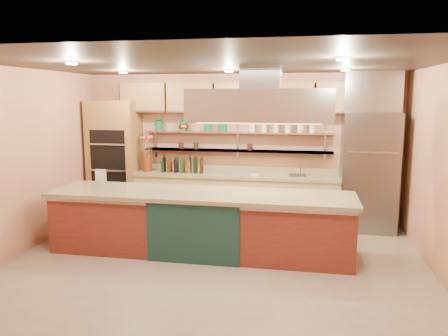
% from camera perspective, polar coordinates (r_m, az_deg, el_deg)
% --- Properties ---
extents(floor, '(6.00, 5.00, 0.02)m').
position_cam_1_polar(floor, '(6.40, -1.27, -12.53)').
color(floor, gray).
rests_on(floor, ground).
extents(ceiling, '(6.00, 5.00, 0.02)m').
position_cam_1_polar(ceiling, '(5.95, -1.37, 13.45)').
color(ceiling, black).
rests_on(ceiling, wall_back).
extents(wall_back, '(6.00, 0.04, 2.80)m').
position_cam_1_polar(wall_back, '(8.46, 2.15, 2.72)').
color(wall_back, tan).
rests_on(wall_back, floor).
extents(wall_front, '(6.00, 0.04, 2.80)m').
position_cam_1_polar(wall_front, '(3.66, -9.39, -6.19)').
color(wall_front, tan).
rests_on(wall_front, floor).
extents(wall_left, '(0.04, 5.00, 2.80)m').
position_cam_1_polar(wall_left, '(7.25, -25.23, 0.72)').
color(wall_left, tan).
rests_on(wall_left, floor).
extents(wall_right, '(0.04, 5.00, 2.80)m').
position_cam_1_polar(wall_right, '(6.16, 27.17, -0.79)').
color(wall_right, tan).
rests_on(wall_right, floor).
extents(oven_stack, '(0.95, 0.64, 2.30)m').
position_cam_1_polar(oven_stack, '(8.88, -14.02, 1.13)').
color(oven_stack, olive).
rests_on(oven_stack, floor).
extents(refrigerator, '(0.95, 0.72, 2.10)m').
position_cam_1_polar(refrigerator, '(8.14, 18.35, -0.50)').
color(refrigerator, slate).
rests_on(refrigerator, floor).
extents(back_counter, '(3.84, 0.64, 0.93)m').
position_cam_1_polar(back_counter, '(8.33, 1.47, -3.91)').
color(back_counter, tan).
rests_on(back_counter, floor).
extents(wall_shelf_lower, '(3.60, 0.26, 0.03)m').
position_cam_1_polar(wall_shelf_lower, '(8.34, 1.68, 2.28)').
color(wall_shelf_lower, '#A6A9AD').
rests_on(wall_shelf_lower, wall_back).
extents(wall_shelf_upper, '(3.60, 0.26, 0.03)m').
position_cam_1_polar(wall_shelf_upper, '(8.31, 1.69, 4.68)').
color(wall_shelf_upper, '#A6A9AD').
rests_on(wall_shelf_upper, wall_back).
extents(upper_cabinets, '(4.60, 0.36, 0.55)m').
position_cam_1_polar(upper_cabinets, '(8.22, 2.01, 9.17)').
color(upper_cabinets, olive).
rests_on(upper_cabinets, wall_back).
extents(range_hood, '(2.00, 1.00, 0.45)m').
position_cam_1_polar(range_hood, '(6.29, 4.85, 8.18)').
color(range_hood, '#A6A9AD').
rests_on(range_hood, ceiling).
extents(ceiling_downlights, '(4.00, 2.80, 0.02)m').
position_cam_1_polar(ceiling_downlights, '(6.15, -0.97, 13.04)').
color(ceiling_downlights, '#FFE5A5').
rests_on(ceiling_downlights, ceiling).
extents(island, '(4.52, 1.01, 0.94)m').
position_cam_1_polar(island, '(6.72, -3.08, -7.13)').
color(island, maroon).
rests_on(island, floor).
extents(flower_vase, '(0.21, 0.21, 0.32)m').
position_cam_1_polar(flower_vase, '(8.60, -10.01, 0.61)').
color(flower_vase, '#64230F').
rests_on(flower_vase, back_counter).
extents(oil_bottle_cluster, '(0.92, 0.55, 0.29)m').
position_cam_1_polar(oil_bottle_cluster, '(8.38, -5.43, 0.37)').
color(oil_bottle_cluster, black).
rests_on(oil_bottle_cluster, back_counter).
extents(kitchen_scale, '(0.18, 0.16, 0.08)m').
position_cam_1_polar(kitchen_scale, '(8.13, 4.03, -0.61)').
color(kitchen_scale, silver).
rests_on(kitchen_scale, back_counter).
extents(bar_faucet, '(0.03, 0.03, 0.20)m').
position_cam_1_polar(bar_faucet, '(8.17, 9.98, -0.27)').
color(bar_faucet, white).
rests_on(bar_faucet, back_counter).
extents(copper_kettle, '(0.25, 0.25, 0.16)m').
position_cam_1_polar(copper_kettle, '(8.52, -5.26, 5.39)').
color(copper_kettle, '#B8522A').
rests_on(copper_kettle, wall_shelf_upper).
extents(green_canister, '(0.20, 0.20, 0.19)m').
position_cam_1_polar(green_canister, '(8.34, -0.12, 5.45)').
color(green_canister, '#114F2B').
rests_on(green_canister, wall_shelf_upper).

